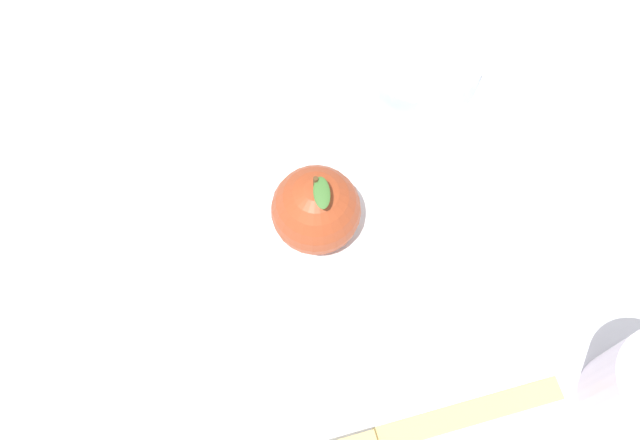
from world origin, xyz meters
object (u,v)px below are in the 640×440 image
Objects in this scene: side_bowl at (420,58)px; linen_napkin at (231,73)px; knife at (389,436)px; dinner_plate at (320,224)px; apple at (317,210)px.

linen_napkin is at bearing -114.63° from side_bowl.
knife is (0.28, -0.18, -0.02)m from side_bowl.
dinner_plate is 0.99× the size of knife.
linen_napkin is (-0.35, 0.02, -0.00)m from knife.
dinner_plate is 0.18m from linen_napkin.
dinner_plate is 1.41× the size of linen_napkin.
dinner_plate reaches higher than knife.
knife is (0.17, -0.02, -0.05)m from apple.
dinner_plate is 1.94× the size of side_bowl.
dinner_plate is at bearing 170.88° from knife.
apple is (0.01, -0.01, 0.04)m from dinner_plate.
side_bowl reaches higher than dinner_plate.
side_bowl is (-0.11, 0.15, 0.01)m from dinner_plate.
side_bowl reaches higher than linen_napkin.
dinner_plate is at bearing 133.28° from apple.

